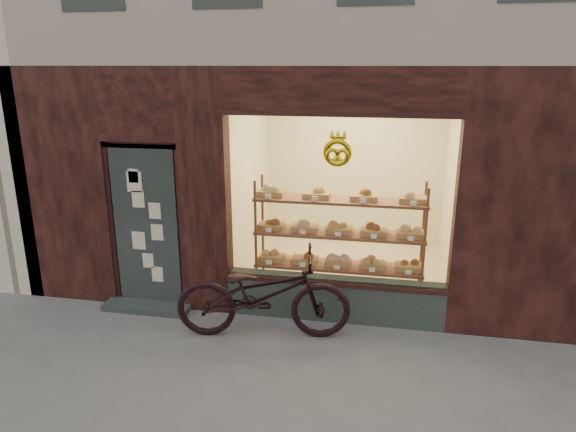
# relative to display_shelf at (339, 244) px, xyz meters

# --- Properties ---
(ground) EXTENTS (90.00, 90.00, 0.00)m
(ground) POSITION_rel_display_shelf_xyz_m (-0.45, -2.55, -0.86)
(ground) COLOR #555555
(display_shelf) EXTENTS (2.20, 0.45, 1.70)m
(display_shelf) POSITION_rel_display_shelf_xyz_m (0.00, 0.00, 0.00)
(display_shelf) COLOR brown
(display_shelf) RESTS_ON ground
(bicycle) EXTENTS (2.12, 1.03, 1.07)m
(bicycle) POSITION_rel_display_shelf_xyz_m (-0.78, -1.01, -0.32)
(bicycle) COLOR black
(bicycle) RESTS_ON ground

